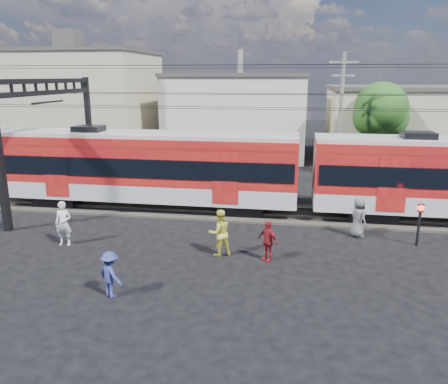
{
  "coord_description": "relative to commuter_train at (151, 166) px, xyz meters",
  "views": [
    {
      "loc": [
        3.16,
        -14.07,
        7.05
      ],
      "look_at": [
        0.07,
        5.0,
        1.91
      ],
      "focal_mm": 35.0,
      "sensor_mm": 36.0,
      "label": 1
    }
  ],
  "objects": [
    {
      "name": "rail_far",
      "position": [
        4.38,
        0.75,
        -2.22
      ],
      "size": [
        70.0,
        0.12,
        0.12
      ],
      "primitive_type": "cube",
      "color": "#59544C",
      "rests_on": "track_bed"
    },
    {
      "name": "catenary",
      "position": [
        -4.27,
        -0.0,
        2.73
      ],
      "size": [
        70.0,
        9.3,
        7.52
      ],
      "color": "black",
      "rests_on": "ground"
    },
    {
      "name": "ground",
      "position": [
        4.38,
        -8.0,
        -2.4
      ],
      "size": [
        120.0,
        120.0,
        0.0
      ],
      "primitive_type": "plane",
      "color": "black",
      "rests_on": "ground"
    },
    {
      "name": "pedestrian_c",
      "position": [
        1.79,
        -9.77,
        -1.61
      ],
      "size": [
        1.17,
        1.01,
        1.58
      ],
      "primitive_type": "imported",
      "rotation": [
        0.0,
        0.0,
        2.62
      ],
      "color": "navy",
      "rests_on": "ground"
    },
    {
      "name": "track_bed",
      "position": [
        4.38,
        0.0,
        -2.34
      ],
      "size": [
        70.0,
        3.4,
        0.12
      ],
      "primitive_type": "cube",
      "color": "#2D2823",
      "rests_on": "ground"
    },
    {
      "name": "crossing_signal",
      "position": [
        12.91,
        -3.45,
        -1.1
      ],
      "size": [
        0.27,
        0.27,
        1.87
      ],
      "color": "black",
      "rests_on": "ground"
    },
    {
      "name": "tree_near",
      "position": [
        13.57,
        10.09,
        2.26
      ],
      "size": [
        3.82,
        3.64,
        6.72
      ],
      "color": "#382619",
      "rests_on": "ground"
    },
    {
      "name": "pedestrian_e",
      "position": [
        10.53,
        -2.69,
        -1.49
      ],
      "size": [
        0.97,
        1.06,
        1.82
      ],
      "primitive_type": "imported",
      "rotation": [
        0.0,
        0.0,
        2.15
      ],
      "color": "#55555B",
      "rests_on": "ground"
    },
    {
      "name": "utility_pole_mid",
      "position": [
        10.38,
        7.0,
        2.13
      ],
      "size": [
        1.8,
        0.24,
        8.5
      ],
      "color": "slate",
      "rests_on": "ground"
    },
    {
      "name": "commuter_train",
      "position": [
        0.0,
        0.0,
        0.0
      ],
      "size": [
        50.3,
        3.08,
        4.17
      ],
      "color": "black",
      "rests_on": "ground"
    },
    {
      "name": "building_midwest",
      "position": [
        2.38,
        19.0,
        1.25
      ],
      "size": [
        12.24,
        12.24,
        7.3
      ],
      "color": "beige",
      "rests_on": "ground"
    },
    {
      "name": "pedestrian_b",
      "position": [
        4.73,
        -5.78,
        -1.44
      ],
      "size": [
        1.17,
        1.1,
        1.93
      ],
      "primitive_type": "imported",
      "rotation": [
        0.0,
        0.0,
        3.66
      ],
      "color": "gold",
      "rests_on": "ground"
    },
    {
      "name": "building_west",
      "position": [
        -12.62,
        16.0,
        2.25
      ],
      "size": [
        14.28,
        10.2,
        9.3
      ],
      "color": "tan",
      "rests_on": "ground"
    },
    {
      "name": "building_mideast",
      "position": [
        18.38,
        16.0,
        0.75
      ],
      "size": [
        16.32,
        10.2,
        6.3
      ],
      "color": "tan",
      "rests_on": "ground"
    },
    {
      "name": "pedestrian_a",
      "position": [
        -2.06,
        -5.74,
        -1.44
      ],
      "size": [
        0.74,
        0.53,
        1.93
      ],
      "primitive_type": "imported",
      "rotation": [
        0.0,
        0.0,
        0.1
      ],
      "color": "silver",
      "rests_on": "ground"
    },
    {
      "name": "pedestrian_d",
      "position": [
        6.67,
        -6.0,
        -1.58
      ],
      "size": [
        0.99,
        0.92,
        1.64
      ],
      "primitive_type": "imported",
      "rotation": [
        0.0,
        0.0,
        -0.69
      ],
      "color": "maroon",
      "rests_on": "ground"
    },
    {
      "name": "rail_near",
      "position": [
        4.38,
        -0.75,
        -2.22
      ],
      "size": [
        70.0,
        0.12,
        0.12
      ],
      "primitive_type": "cube",
      "color": "#59544C",
      "rests_on": "track_bed"
    }
  ]
}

